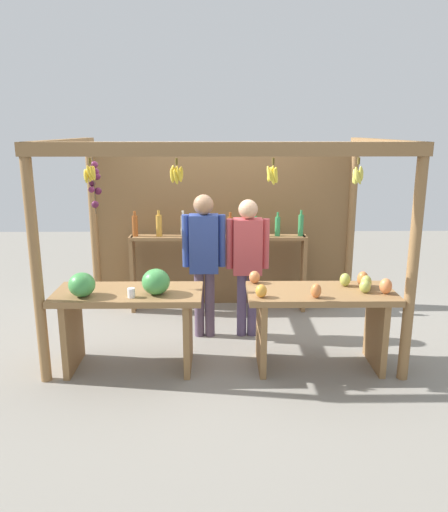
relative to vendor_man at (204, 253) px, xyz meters
The scene contains 7 objects.
ground_plane 1.01m from the vendor_man, ahead, with size 12.00×12.00×0.00m, color gray.
market_stall 0.65m from the vendor_man, 67.39° to the left, with size 3.52×2.25×2.21m.
fruit_counter_left 1.12m from the vendor_man, 132.03° to the right, with size 1.43×0.64×1.04m.
fruit_counter_right 1.45m from the vendor_man, 33.42° to the right, with size 1.43×0.64×0.95m.
bottle_shelf_unit 0.86m from the vendor_man, 79.58° to the left, with size 2.26×0.22×1.35m.
vendor_man is the anchor object (origin of this frame).
vendor_woman 0.49m from the vendor_man, ahead, with size 0.48×0.21×1.58m.
Camera 1 is at (-0.06, -5.38, 2.32)m, focal length 34.91 mm.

